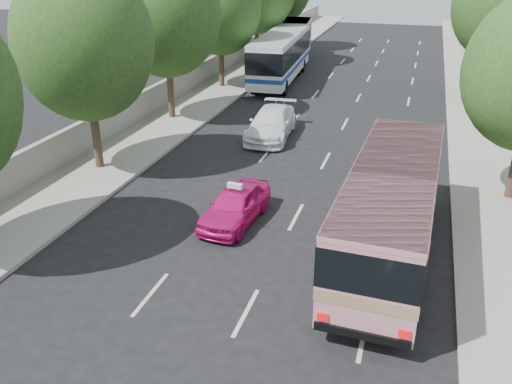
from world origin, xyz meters
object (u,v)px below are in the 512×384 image
at_px(tour_coach_rear, 292,41).
at_px(white_pickup, 271,123).
at_px(tour_coach_front, 281,53).
at_px(pink_bus, 391,203).
at_px(pink_taxi, 235,205).

bearing_deg(tour_coach_rear, white_pickup, -86.58).
bearing_deg(tour_coach_front, tour_coach_rear, 92.85).
bearing_deg(pink_bus, white_pickup, 125.15).
distance_m(pink_bus, tour_coach_rear, 30.71).
bearing_deg(pink_taxi, tour_coach_front, 105.31).
relative_size(pink_bus, tour_coach_front, 0.86).
bearing_deg(tour_coach_front, white_pickup, -80.92).
relative_size(white_pickup, tour_coach_rear, 0.46).
bearing_deg(white_pickup, pink_taxi, -85.64).
height_order(tour_coach_front, tour_coach_rear, tour_coach_front).
bearing_deg(tour_coach_rear, tour_coach_front, -90.80).
height_order(pink_bus, white_pickup, pink_bus).
distance_m(pink_taxi, tour_coach_rear, 28.48).
relative_size(white_pickup, tour_coach_front, 0.44).
xyz_separation_m(pink_bus, tour_coach_rear, (-10.20, 28.97, 0.03)).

